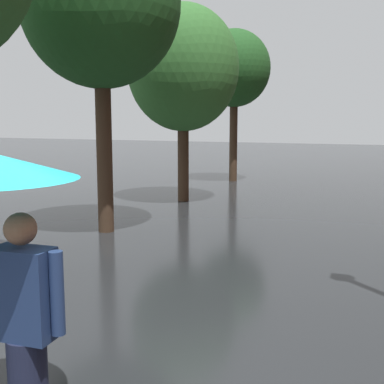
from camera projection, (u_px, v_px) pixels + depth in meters
The scene contains 3 objects.
street_tree_1 at pixel (101, 4), 9.26m from camera, with size 2.97×2.97×5.89m.
street_tree_2 at pixel (183, 69), 12.96m from camera, with size 2.89×2.89×5.10m.
street_tree_3 at pixel (234, 69), 17.05m from camera, with size 2.45×2.45×5.15m.
Camera 1 is at (1.95, -2.60, 2.24)m, focal length 47.11 mm.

